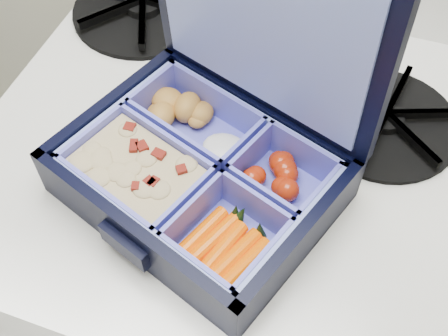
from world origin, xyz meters
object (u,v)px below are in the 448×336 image
at_px(stove, 232,284).
at_px(bento_box, 199,175).
at_px(burner_grate, 386,117).
at_px(fork, 308,111).

bearing_deg(stove, bento_box, -93.85).
bearing_deg(burner_grate, fork, -172.90).
bearing_deg(fork, bento_box, -97.18).
bearing_deg(burner_grate, stove, -159.01).
distance_m(stove, burner_grate, 0.45).
bearing_deg(stove, burner_grate, 20.99).
relative_size(bento_box, fork, 1.49).
relative_size(stove, fork, 4.85).
distance_m(bento_box, fork, 0.17).
distance_m(burner_grate, fork, 0.09).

